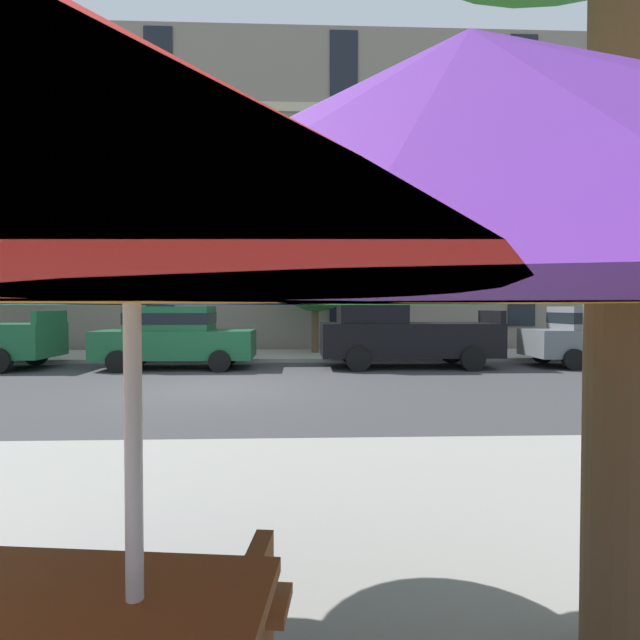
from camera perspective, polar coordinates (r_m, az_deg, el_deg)
The scene contains 8 objects.
ground_plane at distance 11.00m, azimuth -12.21°, elevation -7.77°, with size 120.00×120.00×0.00m, color #38383A.
sidewalk_far at distance 17.68m, azimuth -8.40°, elevation -4.05°, with size 56.00×3.60×0.12m, color #9E998E.
apartment_building at distance 26.17m, azimuth -6.51°, elevation 11.70°, with size 43.20×12.08×12.80m.
sedan_green at distance 14.86m, azimuth -16.32°, elevation -1.70°, with size 4.40×1.98×1.78m.
pickup_black at distance 14.71m, azimuth 9.20°, elevation -1.39°, with size 5.10×2.12×2.20m.
sedan_gray at distance 16.96m, azimuth 29.51°, elevation -1.44°, with size 4.40×1.98×1.78m.
street_tree_middle at distance 18.06m, azimuth -0.32°, elevation 6.04°, with size 3.06×3.16×4.67m.
patio_umbrella at distance 1.80m, azimuth -20.84°, elevation 9.36°, with size 3.86×3.86×2.32m.
Camera 1 is at (1.88, -10.69, 1.77)m, focal length 27.88 mm.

